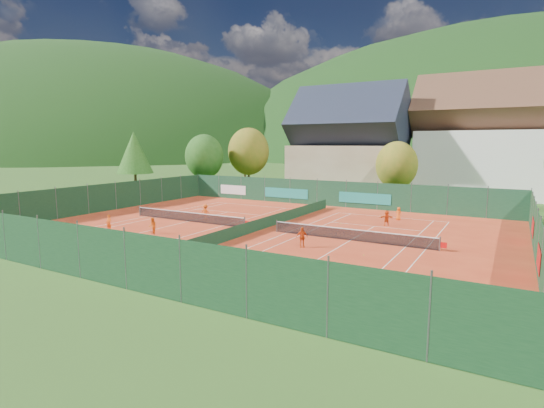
{
  "coord_description": "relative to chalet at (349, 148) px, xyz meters",
  "views": [
    {
      "loc": [
        18.49,
        -30.27,
        7.32
      ],
      "look_at": [
        0.0,
        2.0,
        2.0
      ],
      "focal_mm": 28.0,
      "sensor_mm": 36.0,
      "label": 1
    }
  ],
  "objects": [
    {
      "name": "clay_pad",
      "position": [
        3.0,
        -30.0,
        -6.62
      ],
      "size": [
        40.0,
        32.0,
        0.01
      ],
      "primitive_type": "cube",
      "color": "#BE381C",
      "rests_on": "ground"
    },
    {
      "name": "ground",
      "position": [
        3.0,
        -30.0,
        -6.64
      ],
      "size": [
        600.0,
        600.0,
        0.0
      ],
      "primitive_type": "plane",
      "color": "#295119",
      "rests_on": "ground"
    },
    {
      "name": "tree_west_mid",
      "position": [
        -15.0,
        -4.0,
        -0.56
      ],
      "size": [
        6.44,
        6.44,
        9.78
      ],
      "color": "#442818",
      "rests_on": "ground"
    },
    {
      "name": "fence_east",
      "position": [
        23.0,
        -29.95,
        -5.14
      ],
      "size": [
        0.09,
        32.0,
        3.0
      ],
      "color": "#153A1F",
      "rests_on": "ground"
    },
    {
      "name": "player_left_mid",
      "position": [
        -3.76,
        -35.75,
        -5.94
      ],
      "size": [
        0.82,
        0.75,
        1.36
      ],
      "primitive_type": "imported",
      "rotation": [
        0.0,
        0.0,
        -0.43
      ],
      "color": "orange",
      "rests_on": "ground"
    },
    {
      "name": "player_left_far",
      "position": [
        -4.08,
        -28.54,
        -5.85
      ],
      "size": [
        1.1,
        0.79,
        1.55
      ],
      "primitive_type": "imported",
      "rotation": [
        0.0,
        0.0,
        3.37
      ],
      "color": "#F55515",
      "rests_on": "ground"
    },
    {
      "name": "fence_west",
      "position": [
        -17.0,
        -30.0,
        -5.12
      ],
      "size": [
        0.04,
        32.0,
        3.0
      ],
      "color": "#13351D",
      "rests_on": "ground"
    },
    {
      "name": "fence_south",
      "position": [
        3.0,
        -46.0,
        -5.12
      ],
      "size": [
        40.0,
        0.04,
        3.0
      ],
      "color": "#13361C",
      "rests_on": "ground"
    },
    {
      "name": "loose_ball_1",
      "position": [
        9.2,
        -40.84,
        -6.59
      ],
      "size": [
        0.07,
        0.07,
        0.07
      ],
      "primitive_type": "sphere",
      "color": "#CCD833",
      "rests_on": "ground"
    },
    {
      "name": "player_right_near",
      "position": [
        8.73,
        -33.72,
        -5.88
      ],
      "size": [
        0.89,
        0.84,
        1.48
      ],
      "primitive_type": "imported",
      "rotation": [
        0.0,
        0.0,
        0.71
      ],
      "color": "#DA4A13",
      "rests_on": "ground"
    },
    {
      "name": "fence_north",
      "position": [
        2.54,
        -14.01,
        -5.16
      ],
      "size": [
        40.0,
        0.1,
        3.0
      ],
      "color": "#163D25",
      "rests_on": "ground"
    },
    {
      "name": "tree_west_side",
      "position": [
        -25.0,
        -18.0,
        -0.56
      ],
      "size": [
        5.04,
        5.04,
        9.0
      ],
      "color": "#442718",
      "rests_on": "ground"
    },
    {
      "name": "loose_ball_0",
      "position": [
        -5.21,
        -37.67,
        -6.59
      ],
      "size": [
        0.07,
        0.07,
        0.07
      ],
      "primitive_type": "sphere",
      "color": "#CCD833",
      "rests_on": "ground"
    },
    {
      "name": "tennis_net_right",
      "position": [
        11.15,
        -30.0,
        -6.12
      ],
      "size": [
        13.3,
        0.1,
        1.02
      ],
      "color": "#59595B",
      "rests_on": "ground"
    },
    {
      "name": "ball_hopper",
      "position": [
        14.67,
        -40.69,
        -6.07
      ],
      "size": [
        0.34,
        0.34,
        0.8
      ],
      "color": "slate",
      "rests_on": "ground"
    },
    {
      "name": "chalet",
      "position": [
        0.0,
        0.0,
        0.0
      ],
      "size": [
        16.2,
        12.0,
        16.0
      ],
      "color": "tan",
      "rests_on": "ground"
    },
    {
      "name": "loose_ball_2",
      "position": [
        7.99,
        -24.01,
        -6.59
      ],
      "size": [
        0.07,
        0.07,
        0.07
      ],
      "primitive_type": "sphere",
      "color": "#CCD833",
      "rests_on": "ground"
    },
    {
      "name": "tennis_net_left",
      "position": [
        -4.85,
        -30.0,
        -6.12
      ],
      "size": [
        13.3,
        0.1,
        1.02
      ],
      "color": "#59595B",
      "rests_on": "ground"
    },
    {
      "name": "tree_west_front",
      "position": [
        -19.0,
        -10.0,
        -1.23
      ],
      "size": [
        5.72,
        5.72,
        8.69
      ],
      "color": "#402B17",
      "rests_on": "ground"
    },
    {
      "name": "tree_west_back",
      "position": [
        -21.0,
        4.0,
        0.11
      ],
      "size": [
        5.6,
        5.6,
        10.0
      ],
      "color": "#482D19",
      "rests_on": "ground"
    },
    {
      "name": "court_divider",
      "position": [
        3.0,
        -30.0,
        -6.12
      ],
      "size": [
        0.03,
        28.8,
        1.0
      ],
      "color": "#163D23",
      "rests_on": "ground"
    },
    {
      "name": "mountain_backdrop",
      "position": [
        31.54,
        203.48,
        -46.26
      ],
      "size": [
        820.0,
        530.0,
        242.0
      ],
      "color": "black",
      "rests_on": "ground"
    },
    {
      "name": "player_right_far_a",
      "position": [
        12.09,
        -19.37,
        -5.99
      ],
      "size": [
        0.68,
        0.49,
        1.28
      ],
      "primitive_type": "imported",
      "rotation": [
        0.0,
        0.0,
        3.0
      ],
      "color": "#ED5C15",
      "rests_on": "ground"
    },
    {
      "name": "tree_center",
      "position": [
        9.0,
        -8.0,
        -1.91
      ],
      "size": [
        5.01,
        5.01,
        7.6
      ],
      "color": "#442C18",
      "rests_on": "ground"
    },
    {
      "name": "player_left_near",
      "position": [
        -7.85,
        -36.69,
        -5.92
      ],
      "size": [
        0.57,
        0.42,
        1.41
      ],
      "primitive_type": "imported",
      "rotation": [
        0.0,
        0.0,
        0.17
      ],
      "color": "orange",
      "rests_on": "ground"
    },
    {
      "name": "court_markings_right",
      "position": [
        11.0,
        -30.0,
        -6.61
      ],
      "size": [
        11.03,
        23.83,
        0.0
      ],
      "color": "white",
      "rests_on": "ground"
    },
    {
      "name": "court_markings_left",
      "position": [
        -5.0,
        -30.0,
        -6.61
      ],
      "size": [
        11.03,
        23.83,
        0.0
      ],
      "color": "white",
      "rests_on": "ground"
    },
    {
      "name": "hotel_block_a",
      "position": [
        19.0,
        6.0,
        0.76
      ],
      "size": [
        21.6,
        11.0,
        17.25
      ],
      "color": "silver",
      "rests_on": "ground"
    },
    {
      "name": "loose_ball_3",
      "position": [
        -0.63,
        -22.85,
        -6.59
      ],
      "size": [
        0.07,
        0.07,
        0.07
      ],
      "primitive_type": "sphere",
      "color": "#CCD833",
      "rests_on": "ground"
    },
    {
      "name": "player_right_far_b",
      "position": [
        11.82,
        -22.73,
        -5.92
      ],
      "size": [
        1.31,
        1.06,
        1.4
      ],
      "primitive_type": "imported",
      "rotation": [
        0.0,
        0.0,
        3.72
      ],
      "color": "#E44C14",
      "rests_on": "ground"
    },
    {
      "name": "loose_ball_4",
      "position": [
        13.24,
        -33.7,
        -6.59
      ],
      "size": [
        0.07,
        0.07,
        0.07
      ],
      "primitive_type": "sphere",
      "color": "#CCD833",
      "rests_on": "ground"
    }
  ]
}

